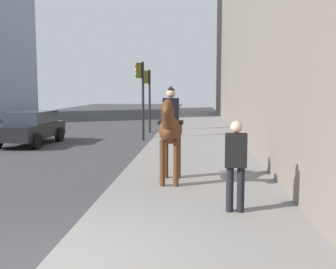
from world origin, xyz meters
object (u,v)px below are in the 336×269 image
mounted_horse_near (170,129)px  pedestrian_greeting (236,160)px  car_near_lane (31,127)px  traffic_light_far_curb (148,90)px  traffic_light_near_curb (141,88)px

mounted_horse_near → pedestrian_greeting: bearing=31.4°
car_near_lane → traffic_light_far_curb: 7.00m
pedestrian_greeting → car_near_lane: size_ratio=0.42×
pedestrian_greeting → traffic_light_near_curb: traffic_light_near_curb is taller
pedestrian_greeting → car_near_lane: 12.44m
pedestrian_greeting → mounted_horse_near: bearing=35.1°
mounted_horse_near → traffic_light_far_curb: 12.65m
car_near_lane → mounted_horse_near: bearing=44.5°
car_near_lane → traffic_light_far_curb: size_ratio=1.17×
traffic_light_far_curb → traffic_light_near_curb: bearing=-178.5°
pedestrian_greeting → traffic_light_far_curb: traffic_light_far_curb is taller
car_near_lane → traffic_light_near_curb: (1.74, -4.58, 1.69)m
mounted_horse_near → traffic_light_near_curb: size_ratio=0.65×
pedestrian_greeting → traffic_light_far_curb: bearing=17.5°
car_near_lane → pedestrian_greeting: bearing=42.1°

